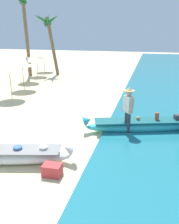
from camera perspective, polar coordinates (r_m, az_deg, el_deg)
name	(u,v)px	position (r m, az deg, el deg)	size (l,w,h in m)	color
ground_plane	(19,152)	(8.47, -16.17, -9.09)	(80.00, 80.00, 0.00)	beige
boat_white_foreground	(4,155)	(7.88, -19.50, -9.52)	(4.31, 1.62, 0.73)	white
boat_cyan_midground	(143,125)	(9.83, 12.41, -3.04)	(4.69, 2.05, 0.79)	#33B2BC
person_vendor_hatted	(128,108)	(9.19, 9.09, 1.00)	(0.52, 0.55, 1.87)	#333842
parasol_row_0	(9,69)	(14.62, -18.41, 9.57)	(1.60, 1.60, 1.91)	#8E6B47
parasol_row_1	(22,64)	(16.76, -15.60, 10.90)	(1.60, 1.60, 1.91)	#8E6B47
parasol_row_2	(27,59)	(19.24, -14.43, 11.94)	(1.60, 1.60, 1.91)	#8E6B47
parasol_row_3	(37,56)	(21.67, -12.35, 12.80)	(1.60, 1.60, 1.91)	#8E6B47
parasol_row_4	(44,53)	(23.95, -10.76, 13.43)	(1.60, 1.60, 1.91)	#8E6B47
palm_tree_tall_inland	(24,9)	(22.17, -15.25, 22.43)	(2.28, 2.60, 6.94)	brown
palm_tree_leaning_seaward	(48,26)	(22.29, -9.66, 19.25)	(2.33, 2.24, 5.21)	brown
cooler_box	(52,170)	(6.98, -8.79, -13.34)	(0.52, 0.37, 0.34)	#C63838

